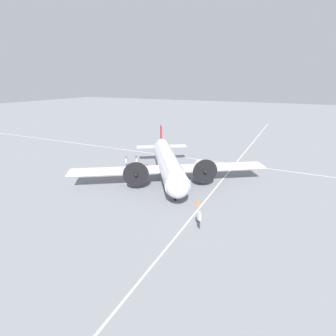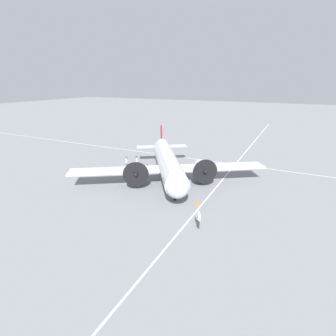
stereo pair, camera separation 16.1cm
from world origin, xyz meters
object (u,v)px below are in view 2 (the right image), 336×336
baggage_cart (134,166)px  crew_foreground (198,218)px  suitcase_near_door (147,166)px  passenger_boarding (127,161)px  traffic_cone (198,202)px  ramp_agent (137,161)px  airliner_main (168,163)px

baggage_cart → crew_foreground: bearing=1.2°
suitcase_near_door → crew_foreground: bearing=45.3°
crew_foreground → passenger_boarding: passenger_boarding is taller
suitcase_near_door → passenger_boarding: bearing=-60.8°
crew_foreground → traffic_cone: 5.11m
suitcase_near_door → baggage_cart: bearing=-61.7°
passenger_boarding → traffic_cone: bearing=37.6°
passenger_boarding → ramp_agent: 1.58m
airliner_main → crew_foreground: 12.41m
airliner_main → baggage_cart: (-2.96, -7.58, -2.37)m
passenger_boarding → traffic_cone: (7.17, 14.59, -0.88)m
crew_foreground → ramp_agent: size_ratio=0.94×
suitcase_near_door → traffic_cone: (8.73, 11.81, 0.02)m
airliner_main → crew_foreground: airliner_main is taller
airliner_main → crew_foreground: bearing=6.1°
baggage_cart → traffic_cone: size_ratio=3.51×
crew_foreground → traffic_cone: (-4.72, -1.76, -0.83)m
passenger_boarding → traffic_cone: passenger_boarding is taller
ramp_agent → traffic_cone: (7.88, 13.18, -0.93)m
airliner_main → passenger_boarding: 8.99m
suitcase_near_door → baggage_cart: (0.98, -1.82, 0.04)m
traffic_cone → passenger_boarding: bearing=-116.2°
passenger_boarding → ramp_agent: bearing=90.5°
passenger_boarding → crew_foreground: bearing=27.8°
airliner_main → suitcase_near_door: bearing=-157.7°
crew_foreground → ramp_agent: 19.54m
passenger_boarding → ramp_agent: ramp_agent is taller
ramp_agent → passenger_boarding: bearing=-104.8°
airliner_main → suitcase_near_door: airliner_main is taller
passenger_boarding → suitcase_near_door: size_ratio=3.58×
passenger_boarding → traffic_cone: size_ratio=3.28×
suitcase_near_door → baggage_cart: baggage_cart is taller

